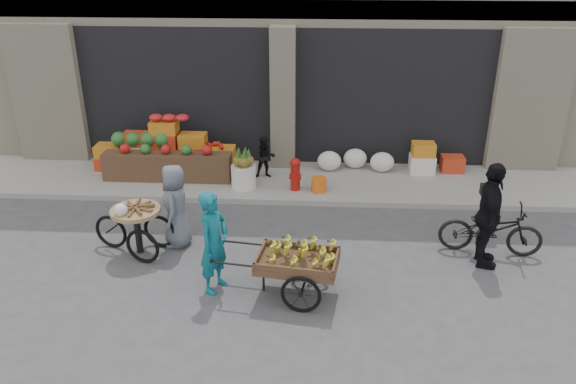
# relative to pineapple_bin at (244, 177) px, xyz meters

# --- Properties ---
(ground) EXTENTS (80.00, 80.00, 0.00)m
(ground) POSITION_rel_pineapple_bin_xyz_m (0.75, -3.60, -0.37)
(ground) COLOR #424244
(ground) RESTS_ON ground
(sidewalk) EXTENTS (18.00, 2.20, 0.12)m
(sidewalk) POSITION_rel_pineapple_bin_xyz_m (0.75, 0.50, -0.31)
(sidewalk) COLOR gray
(sidewalk) RESTS_ON ground
(building) EXTENTS (14.00, 6.45, 7.00)m
(building) POSITION_rel_pineapple_bin_xyz_m (0.75, 4.43, 3.00)
(building) COLOR beige
(building) RESTS_ON ground
(fruit_display) EXTENTS (3.10, 1.12, 1.24)m
(fruit_display) POSITION_rel_pineapple_bin_xyz_m (-1.73, 0.78, 0.30)
(fruit_display) COLOR #BB351A
(fruit_display) RESTS_ON sidewalk
(pineapple_bin) EXTENTS (0.52, 0.52, 0.50)m
(pineapple_bin) POSITION_rel_pineapple_bin_xyz_m (0.00, 0.00, 0.00)
(pineapple_bin) COLOR silver
(pineapple_bin) RESTS_ON sidewalk
(fire_hydrant) EXTENTS (0.22, 0.22, 0.71)m
(fire_hydrant) POSITION_rel_pineapple_bin_xyz_m (1.10, -0.05, 0.13)
(fire_hydrant) COLOR #A5140F
(fire_hydrant) RESTS_ON sidewalk
(orange_bucket) EXTENTS (0.32, 0.32, 0.30)m
(orange_bucket) POSITION_rel_pineapple_bin_xyz_m (1.60, -0.10, -0.10)
(orange_bucket) COLOR orange
(orange_bucket) RESTS_ON sidewalk
(right_bay_goods) EXTENTS (3.35, 0.60, 0.70)m
(right_bay_goods) POSITION_rel_pineapple_bin_xyz_m (3.36, 1.10, 0.04)
(right_bay_goods) COLOR silver
(right_bay_goods) RESTS_ON sidewalk
(seated_person) EXTENTS (0.51, 0.43, 0.93)m
(seated_person) POSITION_rel_pineapple_bin_xyz_m (0.40, 0.60, 0.21)
(seated_person) COLOR black
(seated_person) RESTS_ON sidewalk
(banana_cart) EXTENTS (2.13, 1.10, 0.85)m
(banana_cart) POSITION_rel_pineapple_bin_xyz_m (1.26, -3.71, 0.25)
(banana_cart) COLOR brown
(banana_cart) RESTS_ON ground
(vendor_woman) EXTENTS (0.59, 0.70, 1.63)m
(vendor_woman) POSITION_rel_pineapple_bin_xyz_m (0.04, -3.62, 0.45)
(vendor_woman) COLOR #0E6172
(vendor_woman) RESTS_ON ground
(tricycle_cart) EXTENTS (1.46, 1.03, 0.95)m
(tricycle_cart) POSITION_rel_pineapple_bin_xyz_m (-1.49, -2.60, 0.20)
(tricycle_cart) COLOR #9E7F51
(tricycle_cart) RESTS_ON ground
(vendor_grey) EXTENTS (0.51, 0.76, 1.50)m
(vendor_grey) POSITION_rel_pineapple_bin_xyz_m (-0.88, -2.28, 0.38)
(vendor_grey) COLOR slate
(vendor_grey) RESTS_ON ground
(bicycle) EXTENTS (1.78, 0.84, 0.90)m
(bicycle) POSITION_rel_pineapple_bin_xyz_m (4.55, -2.25, 0.08)
(bicycle) COLOR black
(bicycle) RESTS_ON ground
(cyclist) EXTENTS (0.59, 1.11, 1.81)m
(cyclist) POSITION_rel_pineapple_bin_xyz_m (4.35, -2.65, 0.53)
(cyclist) COLOR black
(cyclist) RESTS_ON ground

